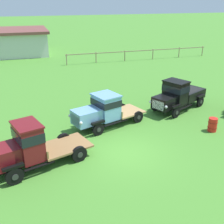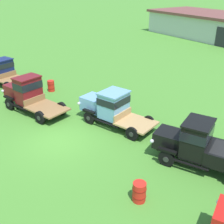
{
  "view_description": "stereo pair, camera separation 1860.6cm",
  "coord_description": "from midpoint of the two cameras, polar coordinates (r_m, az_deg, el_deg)",
  "views": [
    {
      "loc": [
        -4.57,
        -12.07,
        7.64
      ],
      "look_at": [
        0.28,
        3.33,
        1.0
      ],
      "focal_mm": 45.0,
      "sensor_mm": 36.0,
      "label": 1
    },
    {
      "loc": [
        12.52,
        -4.74,
        8.03
      ],
      "look_at": [
        0.28,
        3.33,
        1.0
      ],
      "focal_mm": 45.0,
      "sensor_mm": 36.0,
      "label": 2
    }
  ],
  "objects": [
    {
      "name": "ground_plane",
      "position": [
        12.16,
        -34.21,
        -22.49
      ],
      "size": [
        240.0,
        240.0,
        0.0
      ],
      "primitive_type": "plane",
      "color": "#47842D"
    },
    {
      "name": "vintage_truck_far_side",
      "position": [
        14.92,
        -8.82,
        -4.83
      ],
      "size": [
        5.04,
        3.48,
        2.22
      ],
      "color": "black",
      "rests_on": "ground"
    },
    {
      "name": "paddock_fence",
      "position": [
        31.3,
        -6.49,
        9.57
      ],
      "size": [
        19.17,
        0.5,
        1.34
      ],
      "color": "#997F60",
      "rests_on": "ground"
    },
    {
      "name": "vintage_truck_second_in_line",
      "position": [
        14.02,
        -55.7,
        -17.11
      ],
      "size": [
        5.42,
        3.17,
        2.31
      ],
      "color": "black",
      "rests_on": "ground"
    },
    {
      "name": "oil_drum_near_fence",
      "position": [
        12.04,
        -4.51,
        -15.69
      ],
      "size": [
        0.56,
        0.56,
        0.85
      ],
      "color": "red",
      "rests_on": "ground"
    },
    {
      "name": "vintage_truck_midrow_center",
      "position": [
        14.37,
        -32.57,
        -9.49
      ],
      "size": [
        5.19,
        3.14,
        2.08
      ],
      "color": "black",
      "rests_on": "ground"
    }
  ]
}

